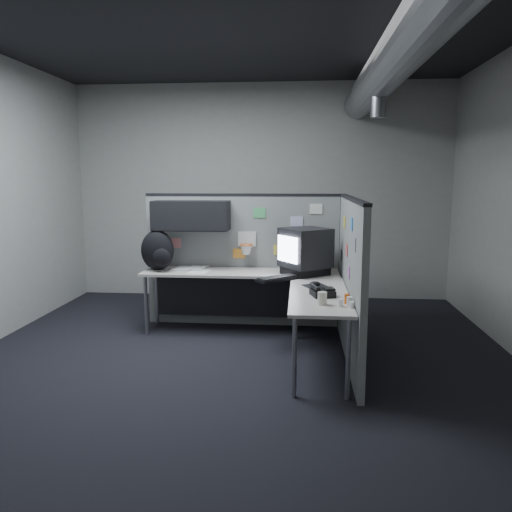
# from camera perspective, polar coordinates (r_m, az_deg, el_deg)

# --- Properties ---
(room) EXTENTS (5.62, 5.62, 3.22)m
(room) POSITION_cam_1_polar(r_m,az_deg,el_deg) (4.75, 4.74, 12.23)
(room) COLOR black
(room) RESTS_ON ground
(partition_back) EXTENTS (2.44, 0.42, 1.63)m
(partition_back) POSITION_cam_1_polar(r_m,az_deg,el_deg) (6.09, -2.97, 1.16)
(partition_back) COLOR slate
(partition_back) RESTS_ON ground
(partition_right) EXTENTS (0.07, 2.23, 1.63)m
(partition_right) POSITION_cam_1_polar(r_m,az_deg,el_deg) (5.08, 10.72, -2.59)
(partition_right) COLOR slate
(partition_right) RESTS_ON ground
(desk) EXTENTS (2.31, 2.11, 0.73)m
(desk) POSITION_cam_1_polar(r_m,az_deg,el_deg) (5.59, 0.37, -3.52)
(desk) COLOR #B8AFA6
(desk) RESTS_ON ground
(monitor) EXTENTS (0.65, 0.65, 0.53)m
(monitor) POSITION_cam_1_polar(r_m,az_deg,el_deg) (5.66, 5.64, 0.60)
(monitor) COLOR black
(monitor) RESTS_ON desk
(keyboard) EXTENTS (0.48, 0.45, 0.04)m
(keyboard) POSITION_cam_1_polar(r_m,az_deg,el_deg) (5.36, 2.47, -2.58)
(keyboard) COLOR black
(keyboard) RESTS_ON desk
(mouse) EXTENTS (0.28, 0.26, 0.05)m
(mouse) POSITION_cam_1_polar(r_m,az_deg,el_deg) (5.11, 6.75, -3.25)
(mouse) COLOR black
(mouse) RESTS_ON desk
(phone) EXTENTS (0.25, 0.26, 0.10)m
(phone) POSITION_cam_1_polar(r_m,az_deg,el_deg) (4.69, 7.56, -4.10)
(phone) COLOR black
(phone) RESTS_ON desk
(bottles) EXTENTS (0.14, 0.20, 0.09)m
(bottles) POSITION_cam_1_polar(r_m,az_deg,el_deg) (4.38, 10.36, -5.12)
(bottles) COLOR silver
(bottles) RESTS_ON desk
(cup) EXTENTS (0.10, 0.10, 0.11)m
(cup) POSITION_cam_1_polar(r_m,az_deg,el_deg) (4.38, 7.58, -4.82)
(cup) COLOR beige
(cup) RESTS_ON desk
(papers) EXTENTS (0.76, 0.55, 0.01)m
(papers) POSITION_cam_1_polar(r_m,az_deg,el_deg) (6.05, -8.12, -1.46)
(papers) COLOR white
(papers) RESTS_ON desk
(backpack) EXTENTS (0.44, 0.40, 0.48)m
(backpack) POSITION_cam_1_polar(r_m,az_deg,el_deg) (6.00, -11.15, 0.56)
(backpack) COLOR black
(backpack) RESTS_ON desk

